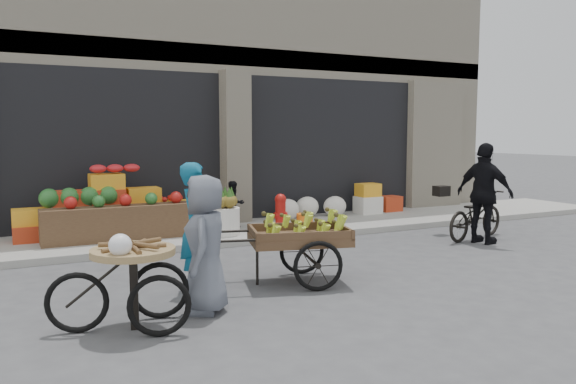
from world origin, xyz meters
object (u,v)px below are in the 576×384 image
pineapple_bin (226,221)px  bicycle (475,215)px  tricycle_cart (133,275)px  seated_person (234,205)px  vendor_grey (205,244)px  banana_cart (296,234)px  fire_hydrant (281,211)px  cyclist (485,193)px  vendor_woman (196,227)px  orange_bucket (305,221)px

pineapple_bin → bicycle: bicycle is taller
tricycle_cart → seated_person: bearing=72.4°
vendor_grey → tricycle_cart: bearing=-51.6°
banana_cart → bicycle: bearing=30.8°
bicycle → banana_cart: bearing=90.9°
fire_hydrant → tricycle_cart: size_ratio=0.49×
vendor_grey → seated_person: bearing=179.8°
pineapple_bin → cyclist: 4.71m
vendor_woman → cyclist: bearing=-63.5°
fire_hydrant → vendor_grey: bearing=-126.3°
seated_person → bicycle: 4.61m
vendor_grey → cyclist: (5.71, 1.48, 0.14)m
fire_hydrant → seated_person: (-0.70, 0.65, 0.08)m
orange_bucket → vendor_grey: (-3.24, -3.69, 0.50)m
fire_hydrant → orange_bucket: size_ratio=2.22×
tricycle_cart → orange_bucket: bearing=58.1°
banana_cart → vendor_woman: (-1.28, 0.25, 0.15)m
orange_bucket → fire_hydrant: bearing=174.3°
seated_person → vendor_woman: size_ratio=0.57×
seated_person → cyclist: 4.69m
vendor_grey → bicycle: bearing=132.4°
banana_cart → vendor_woman: size_ratio=1.43×
vendor_woman → bicycle: size_ratio=0.95×
vendor_woman → orange_bucket: bearing=-27.3°
banana_cart → cyclist: 4.35m
pineapple_bin → vendor_grey: size_ratio=0.34×
seated_person → cyclist: size_ratio=0.51×
orange_bucket → tricycle_cart: size_ratio=0.22×
orange_bucket → cyclist: 3.37m
fire_hydrant → bicycle: size_ratio=0.41×
pineapple_bin → vendor_grey: (-1.64, -3.79, 0.40)m
seated_person → vendor_grey: size_ratio=0.61×
orange_bucket → banana_cart: banana_cart is taller
banana_cart → orange_bucket: bearing=74.8°
vendor_woman → bicycle: 5.84m
fire_hydrant → vendor_woman: 3.85m
vendor_woman → bicycle: vendor_woman is taller
orange_bucket → bicycle: bearing=-34.1°
cyclist → orange_bucket: bearing=33.5°
banana_cart → pineapple_bin: bearing=101.8°
vendor_grey → bicycle: vendor_grey is taller
bicycle → cyclist: bearing=138.7°
seated_person → banana_cart: seated_person is taller
fire_hydrant → vendor_woman: size_ratio=0.44×
seated_person → banana_cart: bearing=-108.9°
seated_person → vendor_woman: vendor_woman is taller
vendor_grey → pineapple_bin: bearing=-178.7°
vendor_woman → pineapple_bin: bearing=-6.5°
fire_hydrant → bicycle: bearing=-30.3°
vendor_woman → banana_cart: bearing=-80.7°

